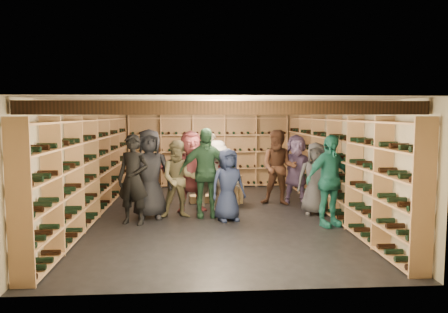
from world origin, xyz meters
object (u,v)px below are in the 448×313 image
crate_stack_right (230,189)px  person_0 (149,174)px  crate_stack_left (232,193)px  person_12 (315,179)px  person_1 (133,179)px  person_4 (329,181)px  person_5 (191,171)px  crate_loose (200,199)px  person_6 (228,185)px  person_7 (210,169)px  person_2 (179,179)px  person_11 (296,169)px  person_8 (279,168)px  person_9 (217,176)px  person_10 (205,173)px

crate_stack_right → person_0: person_0 is taller
crate_stack_left → person_12: 2.22m
crate_stack_left → person_1: size_ratio=0.32×
person_4 → person_5: size_ratio=0.99×
person_1 → person_12: size_ratio=1.13×
crate_loose → person_6: (0.55, -1.88, 0.65)m
crate_stack_left → crate_loose: (-0.77, 0.15, -0.17)m
crate_stack_left → crate_stack_right: size_ratio=0.84×
person_4 → person_7: 3.02m
person_2 → person_4: person_4 is taller
person_11 → person_4: bearing=-85.1°
person_7 → person_5: bearing=-140.6°
crate_stack_left → person_7: size_ratio=0.32×
person_0 → person_7: 1.74m
person_8 → person_2: bearing=-135.6°
person_9 → person_11: (1.99, 0.78, 0.04)m
person_9 → crate_stack_left: bearing=69.6°
crate_loose → person_5: (-0.20, -0.89, 0.82)m
person_1 → person_9: person_1 is taller
person_8 → person_10: (-1.78, -1.10, 0.04)m
person_1 → person_2: person_1 is taller
person_7 → person_2: bearing=-129.1°
person_0 → person_11: (3.43, 1.40, -0.10)m
person_6 → person_12: 1.97m
person_2 → person_6: 1.06m
crate_stack_right → person_10: (-0.64, -1.36, 0.60)m
crate_loose → person_5: bearing=-102.9°
crate_loose → person_11: 2.49m
person_7 → person_11: person_7 is taller
person_1 → person_7: person_1 is taller
person_7 → crate_stack_right: bearing=18.4°
person_10 → person_6: bearing=-45.1°
person_7 → person_11: (2.12, 0.25, -0.04)m
crate_stack_right → person_7: bearing=-153.5°
person_1 → person_12: (3.81, 0.57, -0.11)m
crate_loose → person_9: person_9 is taller
crate_stack_right → crate_loose: 0.80m
person_6 → person_8: (1.33, 1.47, 0.16)m
crate_stack_right → person_5: bearing=-142.1°
person_4 → person_5: person_5 is taller
person_10 → person_8: bearing=25.9°
crate_stack_right → person_11: (1.62, 0.00, 0.50)m
person_6 → person_11: (1.81, 1.73, 0.10)m
crate_loose → person_7: bearing=-59.0°
person_2 → person_11: size_ratio=0.97×
person_1 → person_10: 1.52m
person_4 → person_10: (-2.38, 0.93, 0.05)m
person_0 → person_11: 3.71m
crate_loose → person_5: person_5 is taller
person_0 → person_9: person_0 is taller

